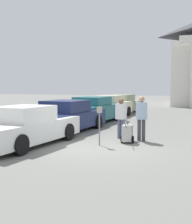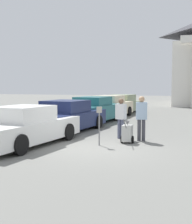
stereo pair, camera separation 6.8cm
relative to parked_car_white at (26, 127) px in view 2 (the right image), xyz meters
The scene contains 10 objects.
ground_plane 2.64m from the parked_car_white, ahead, with size 120.00×120.00×0.00m, color slate.
parked_car_white is the anchor object (origin of this frame).
parked_car_navy 3.70m from the parked_car_white, 90.00° to the left, with size 2.41×4.98×1.48m.
parked_car_teal 7.52m from the parked_car_white, 89.99° to the left, with size 2.40×4.88×1.52m.
parked_car_cream 10.86m from the parked_car_white, 90.00° to the left, with size 2.33×4.95×1.51m.
parked_car_sage 14.49m from the parked_car_white, 90.00° to the left, with size 2.42×5.30×1.47m.
parking_meter 2.69m from the parked_car_white, 17.71° to the left, with size 0.18×0.09×1.41m.
person_worker 3.85m from the parked_car_white, 40.37° to the left, with size 0.47×0.36×1.64m.
person_supervisor 4.42m from the parked_car_white, 29.76° to the left, with size 0.46×0.32×1.76m.
equipment_cart 3.77m from the parked_car_white, 25.02° to the left, with size 0.48×0.99×1.00m.
Camera 2 is at (3.51, -10.08, 2.16)m, focal length 50.00 mm.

